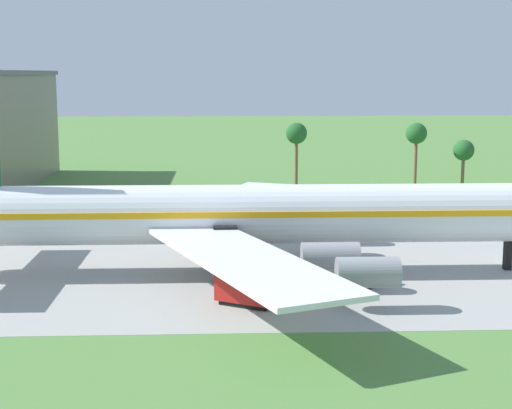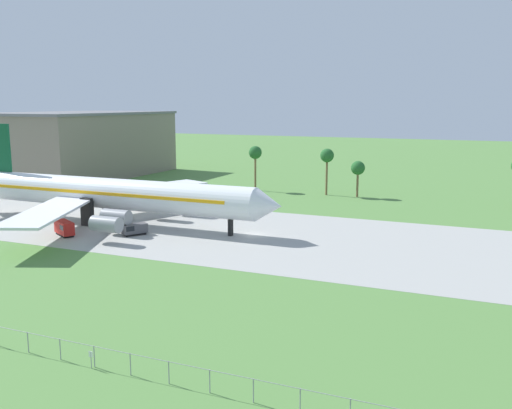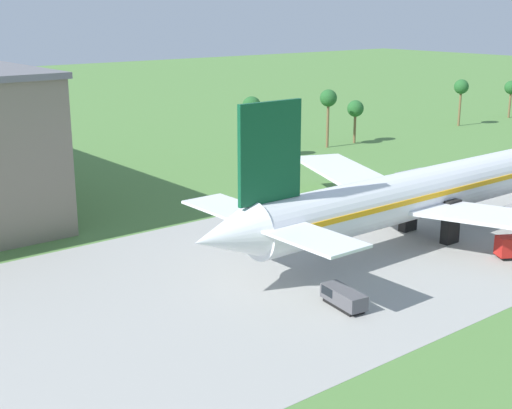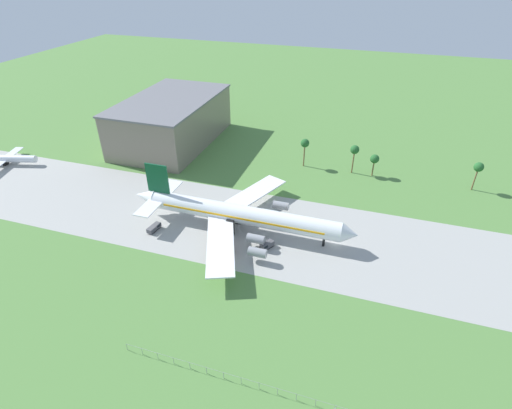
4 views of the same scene
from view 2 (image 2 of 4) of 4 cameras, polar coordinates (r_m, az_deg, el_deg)
ground_plane at (r=105.65m, az=-0.31°, el=-3.03°), size 600.00×600.00×0.00m
taxiway_strip at (r=105.65m, az=-0.31°, el=-3.03°), size 320.00×44.00×0.02m
jet_airliner at (r=118.39m, az=-14.88°, el=1.08°), size 76.05×60.45×19.65m
fuel_truck at (r=107.39m, az=-12.12°, el=-2.43°), size 4.11×4.85×2.07m
catering_van at (r=110.17m, az=-18.59°, el=-2.25°), size 5.68×4.40×2.70m
perimeter_fence at (r=61.21m, az=-21.86°, el=-12.33°), size 80.10×0.10×2.10m
no_stopping_sign at (r=56.18m, az=-16.18°, el=-14.50°), size 0.44×0.08×1.68m
terminal_building at (r=197.84m, az=-17.08°, el=5.78°), size 36.72×61.20×21.07m
palm_tree_row at (r=146.57m, az=14.75°, el=3.92°), size 92.22×3.60×12.36m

